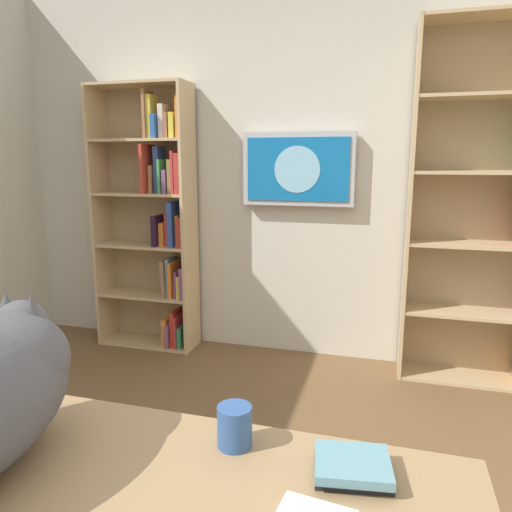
% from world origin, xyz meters
% --- Properties ---
extents(wall_back, '(4.52, 0.06, 2.70)m').
position_xyz_m(wall_back, '(0.00, -2.23, 1.35)').
color(wall_back, beige).
rests_on(wall_back, ground).
extents(bookshelf_left, '(0.92, 0.28, 2.25)m').
position_xyz_m(bookshelf_left, '(-1.27, -2.06, 1.10)').
color(bookshelf_left, tan).
rests_on(bookshelf_left, ground).
extents(bookshelf_right, '(0.75, 0.28, 1.96)m').
position_xyz_m(bookshelf_right, '(1.08, -2.06, 0.98)').
color(bookshelf_right, tan).
rests_on(bookshelf_right, ground).
extents(wall_mounted_tv, '(0.78, 0.07, 0.50)m').
position_xyz_m(wall_mounted_tv, '(0.02, -2.15, 1.36)').
color(wall_mounted_tv, '#B7B7BC').
extents(coffee_mug, '(0.08, 0.08, 0.10)m').
position_xyz_m(coffee_mug, '(-0.30, 0.22, 0.83)').
color(coffee_mug, '#335999').
rests_on(coffee_mug, desk).
extents(desk_book_stack, '(0.17, 0.15, 0.04)m').
position_xyz_m(desk_book_stack, '(-0.57, 0.26, 0.80)').
color(desk_book_stack, black).
rests_on(desk_book_stack, desk).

